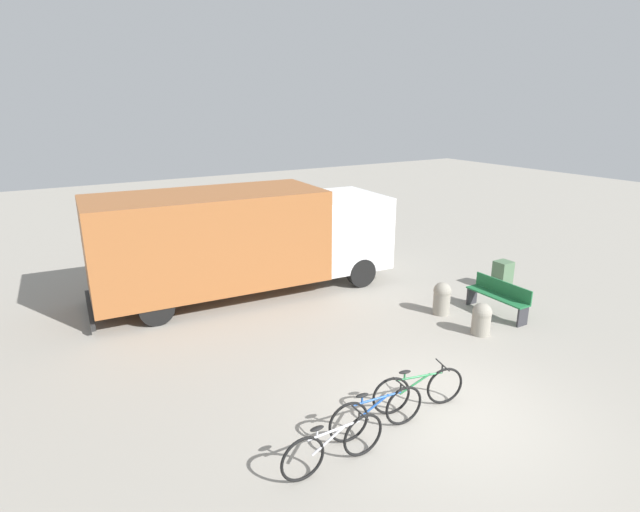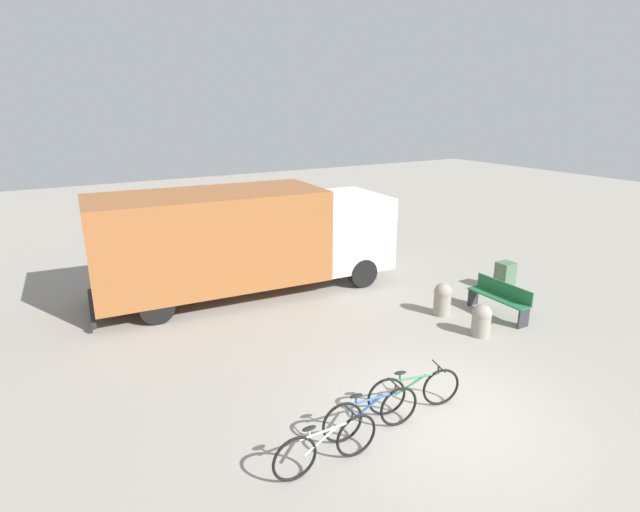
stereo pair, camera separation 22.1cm
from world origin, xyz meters
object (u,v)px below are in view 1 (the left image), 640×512
Objects in this scene: bollard_near_bench at (482,318)px; bollard_far_bench at (442,297)px; delivery_truck at (242,237)px; bicycle_near at (334,445)px; bicycle_middle at (377,413)px; bicycle_far at (418,390)px; utility_box at (502,275)px; park_bench at (499,296)px.

bollard_near_bench is 1.32m from bollard_far_bench.
bicycle_near is (-1.68, -7.27, -1.21)m from delivery_truck.
bicycle_far is at bearing 14.63° from bicycle_middle.
utility_box is at bearing 31.73° from bollard_near_bench.
delivery_truck is 5.53m from bollard_far_bench.
bicycle_near is (-6.51, -2.52, -0.11)m from park_bench.
bicycle_near is at bearing -153.26° from bicycle_far.
bicycle_near is at bearing -157.07° from bicycle_middle.
park_bench is at bearing 38.15° from bicycle_far.
delivery_truck is 4.95× the size of park_bench.
bicycle_far is 2.23× the size of bollard_near_bench.
utility_box is (6.08, 3.23, 0.02)m from bicycle_far.
bicycle_middle is 4.54m from bollard_near_bench.
bicycle_far is (1.02, 0.16, 0.00)m from bicycle_middle.
delivery_truck reaches higher than bollard_near_bench.
park_bench is at bearing -143.33° from utility_box.
bollard_far_bench is at bearing 40.17° from bicycle_middle.
delivery_truck is 7.56m from bicycle_near.
bicycle_near is 2.09m from bicycle_far.
delivery_truck is 10.11× the size of bollard_far_bench.
bollard_near_bench is (3.22, 1.47, 0.02)m from bicycle_far.
bollard_near_bench is at bearing 38.11° from bicycle_far.
utility_box is at bearing 31.30° from bicycle_middle.
bollard_far_bench is at bearing -170.89° from utility_box.
bollard_near_bench is (4.24, 1.63, 0.02)m from bicycle_middle.
park_bench is 0.98× the size of bicycle_near.
bollard_near_bench is 3.36m from utility_box.
delivery_truck reaches higher than bollard_far_bench.
bicycle_far is 6.89m from utility_box.
bicycle_middle is at bearing 112.63° from park_bench.
bollard_near_bench is at bearing 26.73° from bicycle_middle.
delivery_truck is at bearing 132.19° from bollard_far_bench.
utility_box is (8.11, 3.71, 0.02)m from bicycle_near.
bollard_far_bench reaches higher than bicycle_far.
delivery_truck is 4.86× the size of bicycle_near.
park_bench is at bearing -40.39° from delivery_truck.
bicycle_near is 1.06m from bicycle_middle.
bicycle_far is (2.03, 0.47, 0.00)m from bicycle_near.
bicycle_far reaches higher than bollard_near_bench.
bicycle_far is (-4.48, -2.04, -0.11)m from park_bench.
bollard_far_bench reaches higher than bollard_near_bench.
bicycle_middle is 2.07× the size of bollard_far_bench.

